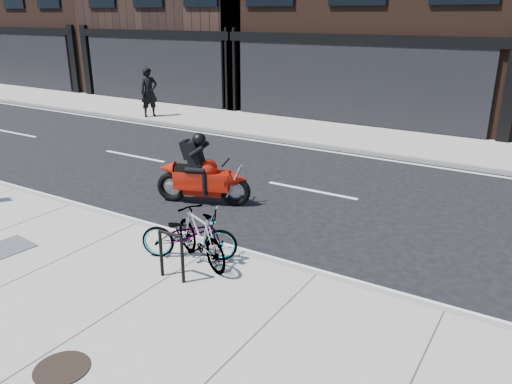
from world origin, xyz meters
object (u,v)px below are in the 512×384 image
Objects in this scene: bike_rack at (171,252)px; manhole_cover at (62,369)px; bicycle_front at (189,235)px; utility_grate at (8,247)px; bicycle_rear at (201,236)px; pedestrian at (149,92)px; motorcycle at (207,175)px.

bike_rack is 2.41m from manhole_cover.
bicycle_front reaches higher than utility_grate.
pedestrian is at bearing -109.66° from bicycle_rear.
bike_rack is at bearing 172.64° from bicycle_front.
bike_rack is 0.38× the size of motorcycle.
manhole_cover is at bearing -116.22° from pedestrian.
manhole_cover is (0.25, -3.04, -0.47)m from bicycle_rear.
utility_grate is at bearing 155.28° from manhole_cover.
utility_grate is (-3.29, -0.70, -0.47)m from bike_rack.
bicycle_rear is (0.04, 0.70, 0.00)m from bike_rack.
manhole_cover is at bearing 28.47° from bicycle_rear.
bike_rack is 0.70m from bicycle_rear.
motorcycle is 4.28m from utility_grate.
bike_rack is at bearing 20.68° from bicycle_rear.
motorcycle is 10.23m from pedestrian.
utility_grate is (-1.51, -3.97, -0.54)m from motorcycle.
motorcycle is (-1.55, 2.55, 0.11)m from bicycle_front.
manhole_cover is (0.52, -3.06, -0.43)m from bicycle_front.
motorcycle reaches higher than utility_grate.
pedestrian reaches higher than utility_grate.
bike_rack is 0.49× the size of bicycle_front.
pedestrian is (-7.84, 6.55, 0.44)m from motorcycle.
pedestrian is (-9.62, 9.82, 0.51)m from bike_rack.
bicycle_rear is at bearing -75.16° from motorcycle.
bicycle_front reaches higher than manhole_cover.
manhole_cover is (2.06, -5.62, -0.54)m from motorcycle.
bicycle_rear is 2.41× the size of manhole_cover.
bicycle_front is 0.84× the size of pedestrian.
utility_grate is at bearing -167.95° from bike_rack.
manhole_cover and utility_grate have the same top height.
motorcycle is at bearing 6.38° from bicycle_front.
motorcycle is 3.23× the size of manhole_cover.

